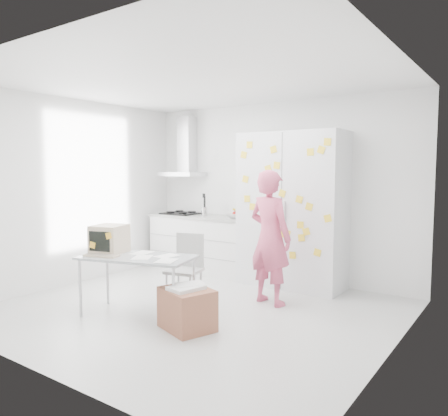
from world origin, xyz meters
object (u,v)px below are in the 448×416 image
Objects in this scene: person at (270,237)px; cardboard_box at (187,308)px; chair at (186,264)px; desk at (119,247)px.

person reaches higher than cardboard_box.
cardboard_box is (0.60, -0.71, -0.27)m from chair.
desk is at bearing 57.16° from person.
person reaches higher than desk.
person is at bearing 77.96° from cardboard_box.
chair reaches higher than cardboard_box.
person is 1.92× the size of chair.
desk is 1.62× the size of chair.
person is 2.56× the size of cardboard_box.
person is 1.83m from desk.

